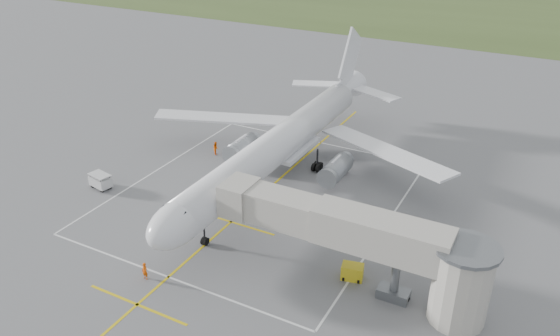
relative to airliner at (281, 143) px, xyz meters
The scene contains 9 objects.
ground 4.46m from the airliner, 90.00° to the right, with size 700.00×700.00×0.00m, color #5D5D60.
grass_strip 129.32m from the airliner, 90.00° to the left, with size 700.00×120.00×0.02m, color #3A4B20.
apron_markings 7.90m from the airliner, 90.00° to the right, with size 28.20×60.00×0.01m.
airliner is the anchor object (origin of this frame).
jet_bridge 21.22m from the airliner, 42.19° to the right, with size 23.40×5.00×7.20m.
gpu_unit 19.81m from the airliner, 43.63° to the right, with size 2.06×1.63×1.38m.
baggage_cart 20.64m from the airliner, 145.09° to the right, with size 2.71×1.93×1.72m.
ramp_worker_nose 22.18m from the airliner, 94.17° to the right, with size 0.58×0.38×1.60m, color #D54906.
ramp_worker_wing 11.04m from the airliner, 169.89° to the left, with size 0.82×0.64×1.68m, color #ED5F07.
Camera 1 is at (26.32, -48.77, 29.83)m, focal length 35.00 mm.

